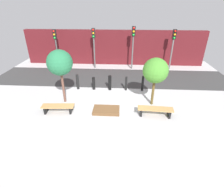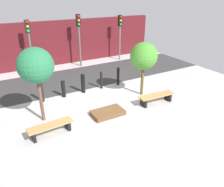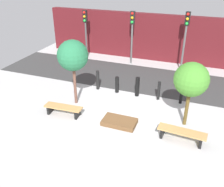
{
  "view_description": "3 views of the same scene",
  "coord_description": "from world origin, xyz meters",
  "px_view_note": "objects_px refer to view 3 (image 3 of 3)",
  "views": [
    {
      "loc": [
        0.77,
        -8.42,
        5.24
      ],
      "look_at": [
        0.3,
        -0.43,
        1.04
      ],
      "focal_mm": 28.0,
      "sensor_mm": 36.0,
      "label": 1
    },
    {
      "loc": [
        -3.95,
        -7.84,
        4.91
      ],
      "look_at": [
        0.39,
        -0.27,
        0.8
      ],
      "focal_mm": 35.0,
      "sensor_mm": 36.0,
      "label": 2
    },
    {
      "loc": [
        2.79,
        -8.78,
        5.99
      ],
      "look_at": [
        -0.56,
        0.01,
        1.05
      ],
      "focal_mm": 40.0,
      "sensor_mm": 36.0,
      "label": 3
    }
  ],
  "objects_px": {
    "bench_left": "(63,109)",
    "bollard_right": "(159,91)",
    "traffic_light_mid_west": "(132,28)",
    "traffic_light_mid_east": "(186,31)",
    "planter_bed": "(119,122)",
    "bollard_far_right": "(181,94)",
    "bollard_far_left": "(98,80)",
    "bench_right": "(182,133)",
    "tree_behind_left_bench": "(73,56)",
    "traffic_light_west": "(85,25)",
    "tree_behind_right_bench": "(191,80)",
    "bollard_center": "(137,87)",
    "bollard_left": "(117,85)"
  },
  "relations": [
    {
      "from": "tree_behind_left_bench",
      "to": "tree_behind_right_bench",
      "type": "height_order",
      "value": "tree_behind_left_bench"
    },
    {
      "from": "tree_behind_left_bench",
      "to": "tree_behind_right_bench",
      "type": "relative_size",
      "value": 1.13
    },
    {
      "from": "bollard_far_left",
      "to": "traffic_light_mid_west",
      "type": "relative_size",
      "value": 0.31
    },
    {
      "from": "bollard_left",
      "to": "bollard_right",
      "type": "height_order",
      "value": "bollard_right"
    },
    {
      "from": "tree_behind_right_bench",
      "to": "traffic_light_mid_west",
      "type": "distance_m",
      "value": 7.35
    },
    {
      "from": "bench_left",
      "to": "tree_behind_left_bench",
      "type": "bearing_deg",
      "value": 86.31
    },
    {
      "from": "bench_right",
      "to": "bollard_far_right",
      "type": "xyz_separation_m",
      "value": [
        -0.38,
        2.88,
        0.19
      ]
    },
    {
      "from": "bench_left",
      "to": "traffic_light_mid_east",
      "type": "relative_size",
      "value": 0.48
    },
    {
      "from": "planter_bed",
      "to": "tree_behind_left_bench",
      "type": "distance_m",
      "value": 3.54
    },
    {
      "from": "bollard_center",
      "to": "bollard_right",
      "type": "xyz_separation_m",
      "value": [
        1.08,
        0.0,
        -0.03
      ]
    },
    {
      "from": "bollard_far_left",
      "to": "bollard_right",
      "type": "bearing_deg",
      "value": 0.0
    },
    {
      "from": "bench_left",
      "to": "traffic_light_mid_east",
      "type": "distance_m",
      "value": 8.59
    },
    {
      "from": "planter_bed",
      "to": "traffic_light_mid_east",
      "type": "relative_size",
      "value": 0.4
    },
    {
      "from": "bollard_left",
      "to": "traffic_light_west",
      "type": "relative_size",
      "value": 0.26
    },
    {
      "from": "planter_bed",
      "to": "bollard_right",
      "type": "relative_size",
      "value": 1.48
    },
    {
      "from": "bollard_far_left",
      "to": "bollard_left",
      "type": "xyz_separation_m",
      "value": [
        1.08,
        0.0,
        -0.09
      ]
    },
    {
      "from": "planter_bed",
      "to": "bollard_center",
      "type": "relative_size",
      "value": 1.4
    },
    {
      "from": "bench_left",
      "to": "tree_behind_right_bench",
      "type": "height_order",
      "value": "tree_behind_right_bench"
    },
    {
      "from": "bollard_far_right",
      "to": "bollard_far_left",
      "type": "bearing_deg",
      "value": 180.0
    },
    {
      "from": "bollard_left",
      "to": "traffic_light_mid_west",
      "type": "xyz_separation_m",
      "value": [
        -0.56,
        4.31,
        1.92
      ]
    },
    {
      "from": "bench_right",
      "to": "bollard_right",
      "type": "xyz_separation_m",
      "value": [
        -1.46,
        2.88,
        0.15
      ]
    },
    {
      "from": "bench_right",
      "to": "tree_behind_right_bench",
      "type": "distance_m",
      "value": 2.06
    },
    {
      "from": "tree_behind_right_bench",
      "to": "bollard_right",
      "type": "xyz_separation_m",
      "value": [
        -1.46,
        1.73,
        -1.56
      ]
    },
    {
      "from": "planter_bed",
      "to": "bollard_far_right",
      "type": "distance_m",
      "value": 3.47
    },
    {
      "from": "tree_behind_right_bench",
      "to": "traffic_light_mid_east",
      "type": "xyz_separation_m",
      "value": [
        -0.91,
        6.04,
        0.42
      ]
    },
    {
      "from": "bollard_center",
      "to": "traffic_light_mid_west",
      "type": "distance_m",
      "value": 4.96
    },
    {
      "from": "bench_right",
      "to": "bench_left",
      "type": "bearing_deg",
      "value": -176.31
    },
    {
      "from": "bench_left",
      "to": "bench_right",
      "type": "distance_m",
      "value": 5.08
    },
    {
      "from": "bollard_far_left",
      "to": "bollard_right",
      "type": "height_order",
      "value": "bollard_far_left"
    },
    {
      "from": "traffic_light_west",
      "to": "traffic_light_mid_west",
      "type": "distance_m",
      "value": 3.27
    },
    {
      "from": "tree_behind_left_bench",
      "to": "traffic_light_west",
      "type": "distance_m",
      "value": 6.48
    },
    {
      "from": "bollard_far_left",
      "to": "traffic_light_west",
      "type": "relative_size",
      "value": 0.32
    },
    {
      "from": "tree_behind_left_bench",
      "to": "bollard_far_right",
      "type": "bearing_deg",
      "value": 20.21
    },
    {
      "from": "traffic_light_west",
      "to": "planter_bed",
      "type": "bearing_deg",
      "value": -54.93
    },
    {
      "from": "tree_behind_left_bench",
      "to": "bollard_right",
      "type": "bearing_deg",
      "value": 25.54
    },
    {
      "from": "planter_bed",
      "to": "bollard_far_right",
      "type": "relative_size",
      "value": 1.38
    },
    {
      "from": "tree_behind_right_bench",
      "to": "bollard_far_right",
      "type": "relative_size",
      "value": 2.67
    },
    {
      "from": "tree_behind_right_bench",
      "to": "bollard_right",
      "type": "relative_size",
      "value": 2.87
    },
    {
      "from": "planter_bed",
      "to": "traffic_light_west",
      "type": "distance_m",
      "value": 8.81
    },
    {
      "from": "traffic_light_mid_west",
      "to": "traffic_light_mid_east",
      "type": "relative_size",
      "value": 0.95
    },
    {
      "from": "bench_right",
      "to": "tree_behind_left_bench",
      "type": "relative_size",
      "value": 0.59
    },
    {
      "from": "bench_left",
      "to": "tree_behind_left_bench",
      "type": "relative_size",
      "value": 0.56
    },
    {
      "from": "planter_bed",
      "to": "traffic_light_mid_east",
      "type": "bearing_deg",
      "value": 76.83
    },
    {
      "from": "tree_behind_left_bench",
      "to": "bench_right",
      "type": "bearing_deg",
      "value": -12.78
    },
    {
      "from": "bench_left",
      "to": "bollard_right",
      "type": "bearing_deg",
      "value": 34.85
    },
    {
      "from": "traffic_light_mid_west",
      "to": "bollard_far_left",
      "type": "bearing_deg",
      "value": -96.93
    },
    {
      "from": "planter_bed",
      "to": "bench_left",
      "type": "bearing_deg",
      "value": -175.5
    },
    {
      "from": "bollard_right",
      "to": "traffic_light_mid_west",
      "type": "height_order",
      "value": "traffic_light_mid_west"
    },
    {
      "from": "bollard_center",
      "to": "traffic_light_west",
      "type": "height_order",
      "value": "traffic_light_west"
    },
    {
      "from": "bollard_center",
      "to": "bollard_far_right",
      "type": "xyz_separation_m",
      "value": [
        2.16,
        0.0,
        0.01
      ]
    }
  ]
}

